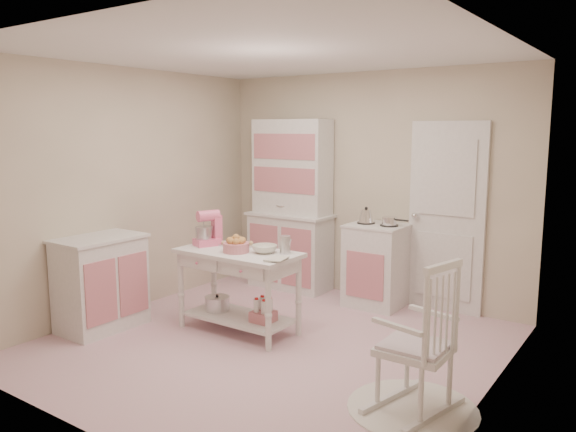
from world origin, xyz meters
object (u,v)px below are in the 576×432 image
Objects in this scene: stove at (376,265)px; work_table at (239,291)px; hutch at (290,205)px; rocking_chair at (415,335)px; stand_mixer at (207,229)px; base_cabinet at (101,283)px; bread_basket at (236,247)px.

stove reaches higher than work_table.
hutch is 2.26× the size of stove.
rocking_chair is 3.24× the size of stand_mixer.
hutch is 1.33m from stove.
rocking_chair reaches higher than base_cabinet.
rocking_chair is at bearing -39.84° from hutch.
stand_mixer is (-1.15, -1.49, 0.51)m from stove.
rocking_chair reaches higher than work_table.
hutch is 6.12× the size of stand_mixer.
stove is at bearing 49.39° from base_cabinet.
base_cabinet is at bearing -111.68° from stand_mixer.
base_cabinet is at bearing -150.99° from bread_basket.
hutch is at bearing 72.84° from base_cabinet.
stove is at bearing -2.39° from hutch.
work_table is at bearing -115.95° from stove.
stove is 1.76m from bread_basket.
base_cabinet is 1.36m from work_table.
bread_basket is (0.44, -0.07, -0.12)m from stand_mixer.
stove is 1.95m from stand_mixer.
stove is at bearing 135.72° from rocking_chair.
work_table is 4.80× the size of bread_basket.
hutch reaches higher than base_cabinet.
bread_basket is at bearing 14.99° from stand_mixer.
rocking_chair is 2.52m from stand_mixer.
stand_mixer is at bearing 44.30° from base_cabinet.
hutch is 1.89× the size of rocking_chair.
base_cabinet is 0.77× the size of work_table.
hutch is at bearing 106.82° from bread_basket.
stand_mixer is at bearing 170.96° from bread_basket.
base_cabinet is at bearing -130.61° from stove.
rocking_chair is 4.40× the size of bread_basket.
base_cabinet is 1.41m from bread_basket.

